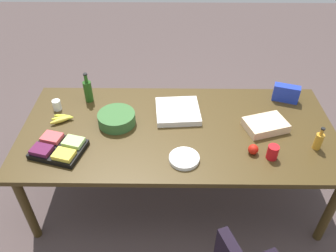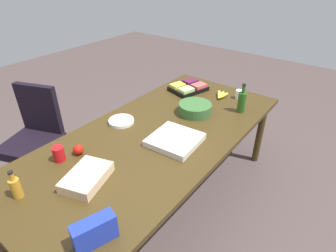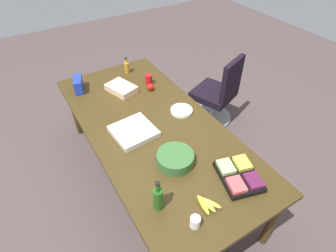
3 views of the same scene
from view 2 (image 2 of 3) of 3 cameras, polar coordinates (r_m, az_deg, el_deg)
The scene contains 15 objects.
ground_plane at distance 2.76m, azimuth -2.18°, elevation -14.98°, with size 10.00×10.00×0.00m, color #4E403E.
conference_table at distance 2.30m, azimuth -2.52°, elevation -2.95°, with size 2.51×1.16×0.76m.
office_chair at distance 3.09m, azimuth -25.32°, elevation -3.80°, with size 0.62×0.62×0.97m.
salad_bowl at distance 2.56m, azimuth 5.56°, elevation 3.59°, with size 0.30×0.30×0.10m, color #376631.
fruit_platter at distance 3.03m, azimuth 4.17°, elevation 7.86°, with size 0.42×0.37×0.07m.
wine_bottle at distance 2.64m, azimuth 14.87°, elevation 4.92°, with size 0.08×0.08×0.28m.
chip_bag_blue at distance 1.52m, azimuth -14.82°, elevation -20.18°, with size 0.22×0.08×0.15m, color #1F36B2.
apple_red at distance 2.13m, azimuth -17.91°, elevation -4.63°, with size 0.08×0.08×0.08m, color red.
dressing_bottle at distance 1.91m, azimuth -28.74°, elevation -10.94°, with size 0.06×0.06×0.19m.
sheet_cake at distance 1.88m, azimuth -16.30°, elevation -10.04°, with size 0.32×0.22×0.07m, color beige.
paper_plate_stack at distance 2.45m, azimuth -9.56°, elevation 0.99°, with size 0.22×0.22×0.03m, color white.
pizza_box at distance 2.16m, azimuth 1.45°, elevation -2.82°, with size 0.36×0.36×0.05m, color silver.
red_solo_cup at distance 2.11m, azimuth -21.48°, elevation -5.33°, with size 0.08×0.08×0.11m, color red.
banana_bunch at distance 2.92m, azimuth 10.82°, elevation 6.31°, with size 0.18×0.14×0.04m.
paper_cup at distance 2.92m, azimuth 14.33°, elevation 6.31°, with size 0.07×0.07×0.09m, color white.
Camera 2 is at (-1.45, -1.24, 2.00)m, focal length 29.74 mm.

